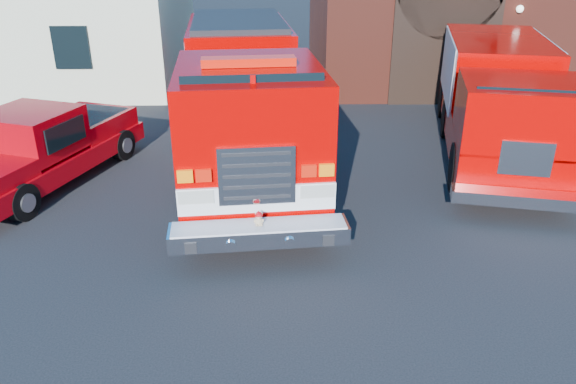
{
  "coord_description": "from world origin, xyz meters",
  "views": [
    {
      "loc": [
        -0.18,
        -10.1,
        5.37
      ],
      "look_at": [
        0.0,
        -1.2,
        1.3
      ],
      "focal_mm": 35.0,
      "sensor_mm": 36.0,
      "label": 1
    }
  ],
  "objects_px": {
    "pickup_truck": "(43,148)",
    "secondary_truck": "(499,96)",
    "side_building": "(53,24)",
    "fire_engine": "(244,95)"
  },
  "relations": [
    {
      "from": "pickup_truck",
      "to": "secondary_truck",
      "type": "xyz_separation_m",
      "value": [
        11.37,
        1.93,
        0.66
      ]
    },
    {
      "from": "pickup_truck",
      "to": "secondary_truck",
      "type": "relative_size",
      "value": 0.66
    },
    {
      "from": "pickup_truck",
      "to": "side_building",
      "type": "bearing_deg",
      "value": 107.43
    },
    {
      "from": "pickup_truck",
      "to": "secondary_truck",
      "type": "bearing_deg",
      "value": 9.64
    },
    {
      "from": "fire_engine",
      "to": "secondary_truck",
      "type": "bearing_deg",
      "value": 4.21
    },
    {
      "from": "pickup_truck",
      "to": "fire_engine",
      "type": "bearing_deg",
      "value": 17.18
    },
    {
      "from": "fire_engine",
      "to": "secondary_truck",
      "type": "xyz_separation_m",
      "value": [
        6.72,
        0.49,
        -0.18
      ]
    },
    {
      "from": "side_building",
      "to": "fire_engine",
      "type": "distance_m",
      "value": 12.17
    },
    {
      "from": "side_building",
      "to": "pickup_truck",
      "type": "height_order",
      "value": "side_building"
    },
    {
      "from": "side_building",
      "to": "fire_engine",
      "type": "relative_size",
      "value": 0.94
    }
  ]
}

